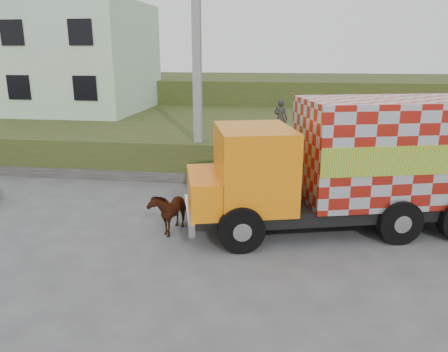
% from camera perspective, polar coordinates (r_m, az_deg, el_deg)
% --- Properties ---
extents(ground, '(120.00, 120.00, 0.00)m').
position_cam_1_polar(ground, '(12.66, -2.96, -6.49)').
color(ground, '#474749').
rests_on(ground, ground).
extents(embankment, '(40.00, 12.00, 1.50)m').
position_cam_1_polar(embankment, '(21.98, 2.05, 5.27)').
color(embankment, '#274416').
rests_on(embankment, ground).
extents(embankment_far, '(40.00, 12.00, 3.00)m').
position_cam_1_polar(embankment_far, '(33.72, 4.32, 10.28)').
color(embankment_far, '#274416').
rests_on(embankment_far, ground).
extents(retaining_strip, '(16.00, 0.50, 0.40)m').
position_cam_1_polar(retaining_strip, '(16.90, -6.89, -0.04)').
color(retaining_strip, '#595651').
rests_on(retaining_strip, ground).
extents(building, '(10.00, 8.00, 6.00)m').
position_cam_1_polar(building, '(27.86, -21.00, 14.29)').
color(building, '#B8D8B9').
rests_on(building, embankment).
extents(utility_pole, '(1.20, 0.30, 8.00)m').
position_cam_1_polar(utility_pole, '(16.43, -3.52, 13.31)').
color(utility_pole, gray).
rests_on(utility_pole, ground).
extents(cargo_truck, '(8.49, 4.59, 3.62)m').
position_cam_1_polar(cargo_truck, '(12.52, 16.35, 1.59)').
color(cargo_truck, black).
rests_on(cargo_truck, ground).
extents(cow, '(0.90, 1.51, 1.20)m').
position_cam_1_polar(cow, '(12.22, -7.18, -4.44)').
color(cow, black).
rests_on(cow, ground).
extents(pedestrian, '(0.65, 0.54, 1.54)m').
position_cam_1_polar(pedestrian, '(17.51, 7.40, 7.45)').
color(pedestrian, '#292624').
rests_on(pedestrian, embankment).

